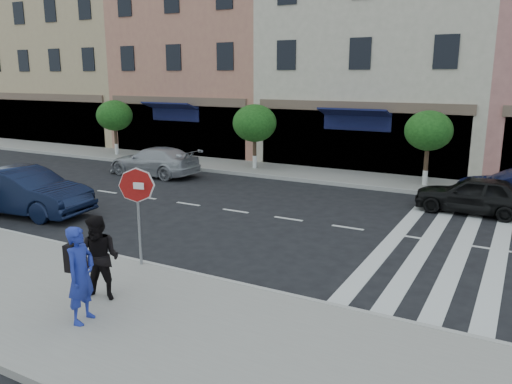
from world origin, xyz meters
name	(u,v)px	position (x,y,z in m)	size (l,w,h in m)	color
ground	(222,257)	(0.00, 0.00, 0.00)	(120.00, 120.00, 0.00)	black
sidewalk_near	(117,314)	(0.00, -3.75, 0.07)	(60.00, 4.50, 0.15)	gray
sidewalk_far	(355,179)	(0.00, 11.00, 0.07)	(60.00, 3.00, 0.15)	gray
building_west_far	(91,55)	(-22.00, 17.00, 6.00)	(12.00, 9.00, 12.00)	tan
building_west_mid	(218,35)	(-11.00, 17.00, 7.00)	(10.00, 9.00, 14.00)	tan
building_centre	(386,57)	(-0.50, 17.00, 5.50)	(11.00, 9.00, 11.00)	beige
street_tree_wa	(115,116)	(-14.00, 10.80, 2.33)	(2.00, 2.00, 3.05)	#473323
street_tree_wb	(255,123)	(-5.00, 10.80, 2.31)	(2.10, 2.10, 3.06)	#473323
street_tree_c	(429,131)	(3.00, 10.80, 2.36)	(1.90, 1.90, 3.04)	#473323
stop_sign	(137,194)	(-1.22, -1.67, 1.86)	(0.82, 0.20, 2.34)	gray
photographer	(81,275)	(-0.23, -4.32, 1.05)	(0.66, 0.43, 1.80)	#213097
walker	(99,258)	(-0.63, -3.49, 1.01)	(0.84, 0.65, 1.73)	black
car_near_mid	(24,191)	(-8.00, 0.30, 0.78)	(1.66, 4.75, 1.56)	black
car_far_left	(154,161)	(-8.58, 7.60, 0.66)	(1.85, 4.54, 1.32)	#A1A2A7
car_far_mid	(474,195)	(5.17, 7.60, 0.64)	(1.52, 3.78, 1.29)	black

